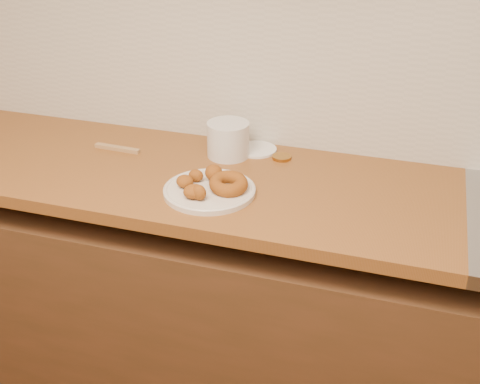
% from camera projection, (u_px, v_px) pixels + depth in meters
% --- Properties ---
extents(wall_back, '(4.00, 0.02, 2.70)m').
position_uv_depth(wall_back, '(320.00, 12.00, 1.84)').
color(wall_back, tan).
rests_on(wall_back, ground).
extents(base_cabinet, '(3.60, 0.60, 0.77)m').
position_uv_depth(base_cabinet, '(284.00, 321.00, 2.03)').
color(base_cabinet, '#53301B').
rests_on(base_cabinet, floor).
extents(butcher_block, '(2.30, 0.62, 0.04)m').
position_uv_depth(butcher_block, '(97.00, 164.00, 1.97)').
color(butcher_block, brown).
rests_on(butcher_block, base_cabinet).
extents(backsplash, '(3.60, 0.02, 0.60)m').
position_uv_depth(backsplash, '(316.00, 61.00, 1.90)').
color(backsplash, beige).
rests_on(backsplash, wall_back).
extents(donut_plate, '(0.27, 0.27, 0.02)m').
position_uv_depth(donut_plate, '(209.00, 191.00, 1.75)').
color(donut_plate, beige).
rests_on(donut_plate, butcher_block).
extents(ring_donut, '(0.16, 0.16, 0.05)m').
position_uv_depth(ring_donut, '(228.00, 184.00, 1.73)').
color(ring_donut, '#894B0D').
rests_on(ring_donut, donut_plate).
extents(fried_dough_chunks, '(0.13, 0.20, 0.05)m').
position_uv_depth(fried_dough_chunks, '(199.00, 182.00, 1.74)').
color(fried_dough_chunks, '#894B0D').
rests_on(fried_dough_chunks, donut_plate).
extents(plastic_tub, '(0.18, 0.18, 0.11)m').
position_uv_depth(plastic_tub, '(228.00, 140.00, 1.96)').
color(plastic_tub, silver).
rests_on(plastic_tub, butcher_block).
extents(tub_lid, '(0.17, 0.17, 0.01)m').
position_uv_depth(tub_lid, '(256.00, 149.00, 2.02)').
color(tub_lid, white).
rests_on(tub_lid, butcher_block).
extents(brass_jar_lid, '(0.07, 0.07, 0.01)m').
position_uv_depth(brass_jar_lid, '(282.00, 157.00, 1.96)').
color(brass_jar_lid, '#A26F29').
rests_on(brass_jar_lid, butcher_block).
extents(wooden_utensil, '(0.16, 0.03, 0.01)m').
position_uv_depth(wooden_utensil, '(117.00, 148.00, 2.02)').
color(wooden_utensil, '#A07B4C').
rests_on(wooden_utensil, butcher_block).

